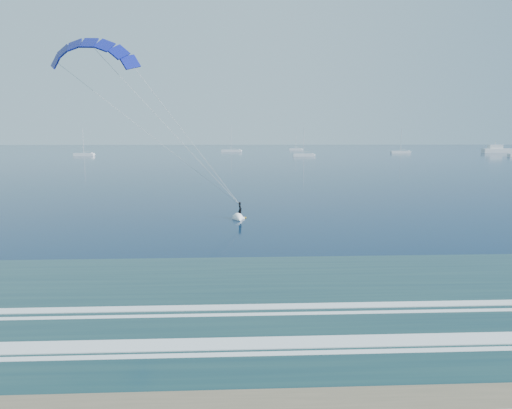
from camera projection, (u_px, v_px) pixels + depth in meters
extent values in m
cube|color=#1E423F|center=(352.00, 318.00, 21.32)|extent=(600.00, 22.00, 0.03)
cube|color=white|center=(403.00, 396.00, 14.90)|extent=(600.00, 0.90, 0.07)
cube|color=white|center=(367.00, 341.00, 18.85)|extent=(600.00, 1.10, 0.07)
cube|color=white|center=(344.00, 306.00, 22.80)|extent=(600.00, 0.70, 0.07)
cube|color=gold|center=(240.00, 218.00, 47.48)|extent=(1.31, 0.42, 0.07)
imported|color=black|center=(240.00, 210.00, 47.35)|extent=(0.52, 0.67, 1.62)
cone|color=white|center=(239.00, 220.00, 46.18)|extent=(1.31, 1.74, 1.10)
cube|color=white|center=(497.00, 151.00, 236.11)|extent=(14.68, 3.91, 2.15)
cube|color=white|center=(495.00, 147.00, 235.76)|extent=(6.85, 3.13, 1.96)
cylinder|color=silver|center=(495.00, 143.00, 235.47)|extent=(0.16, 0.16, 2.00)
cube|color=white|center=(84.00, 155.00, 197.23)|extent=(8.46, 2.40, 1.20)
cylinder|color=silver|center=(83.00, 141.00, 196.36)|extent=(0.18, 0.18, 10.44)
cylinder|color=silver|center=(87.00, 151.00, 197.07)|extent=(2.60, 0.12, 0.12)
cube|color=white|center=(231.00, 151.00, 248.17)|extent=(10.66, 2.40, 1.20)
cylinder|color=silver|center=(231.00, 138.00, 247.12)|extent=(0.18, 0.18, 12.90)
cylinder|color=silver|center=(233.00, 148.00, 248.02)|extent=(2.60, 0.12, 0.12)
cube|color=white|center=(304.00, 155.00, 191.59)|extent=(8.78, 2.40, 1.20)
cylinder|color=silver|center=(304.00, 141.00, 190.69)|extent=(0.18, 0.18, 10.97)
cylinder|color=silver|center=(306.00, 152.00, 191.43)|extent=(2.60, 0.12, 0.12)
cube|color=white|center=(296.00, 149.00, 273.47)|extent=(7.75, 2.40, 1.20)
cylinder|color=silver|center=(296.00, 141.00, 272.68)|extent=(0.18, 0.18, 9.47)
cylinder|color=silver|center=(298.00, 147.00, 273.32)|extent=(2.60, 0.12, 0.12)
cube|color=white|center=(400.00, 152.00, 228.52)|extent=(9.67, 2.40, 1.20)
cylinder|color=silver|center=(401.00, 139.00, 227.55)|extent=(0.18, 0.18, 11.87)
cylinder|color=silver|center=(403.00, 149.00, 228.37)|extent=(2.60, 0.12, 0.12)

